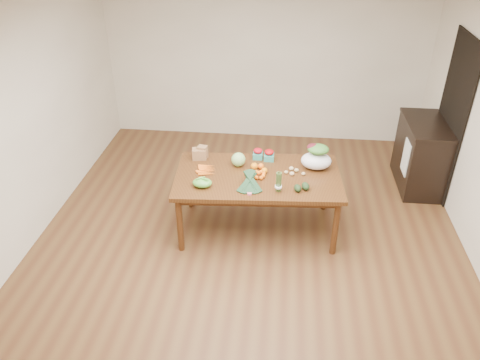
# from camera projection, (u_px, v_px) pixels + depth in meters

# --- Properties ---
(floor) EXTENTS (6.00, 6.00, 0.00)m
(floor) POSITION_uv_depth(u_px,v_px,m) (247.00, 248.00, 5.41)
(floor) COLOR brown
(floor) RESTS_ON ground
(ceiling) EXTENTS (5.00, 6.00, 0.02)m
(ceiling) POSITION_uv_depth(u_px,v_px,m) (250.00, 4.00, 4.00)
(ceiling) COLOR white
(ceiling) RESTS_ON room_walls
(room_walls) EXTENTS (5.02, 6.02, 2.70)m
(room_walls) POSITION_uv_depth(u_px,v_px,m) (248.00, 144.00, 4.70)
(room_walls) COLOR silver
(room_walls) RESTS_ON floor
(dining_table) EXTENTS (1.96, 1.17, 0.75)m
(dining_table) POSITION_uv_depth(u_px,v_px,m) (257.00, 202.00, 5.56)
(dining_table) COLOR #502E12
(dining_table) RESTS_ON floor
(doorway_dark) EXTENTS (0.02, 1.00, 2.10)m
(doorway_dark) POSITION_uv_depth(u_px,v_px,m) (451.00, 118.00, 6.00)
(doorway_dark) COLOR black
(doorway_dark) RESTS_ON floor
(cabinet) EXTENTS (0.52, 1.02, 0.94)m
(cabinet) POSITION_uv_depth(u_px,v_px,m) (421.00, 155.00, 6.37)
(cabinet) COLOR black
(cabinet) RESTS_ON floor
(dish_towel) EXTENTS (0.02, 0.28, 0.45)m
(dish_towel) POSITION_uv_depth(u_px,v_px,m) (406.00, 157.00, 6.14)
(dish_towel) COLOR white
(dish_towel) RESTS_ON cabinet
(paper_bag) EXTENTS (0.24, 0.20, 0.16)m
(paper_bag) POSITION_uv_depth(u_px,v_px,m) (199.00, 153.00, 5.65)
(paper_bag) COLOR olive
(paper_bag) RESTS_ON dining_table
(cabbage) EXTENTS (0.17, 0.17, 0.17)m
(cabbage) POSITION_uv_depth(u_px,v_px,m) (238.00, 160.00, 5.50)
(cabbage) COLOR #97CB75
(cabbage) RESTS_ON dining_table
(strawberry_basket_a) EXTENTS (0.12, 0.12, 0.10)m
(strawberry_basket_a) POSITION_uv_depth(u_px,v_px,m) (258.00, 154.00, 5.67)
(strawberry_basket_a) COLOR red
(strawberry_basket_a) RESTS_ON dining_table
(strawberry_basket_b) EXTENTS (0.13, 0.13, 0.11)m
(strawberry_basket_b) POSITION_uv_depth(u_px,v_px,m) (269.00, 156.00, 5.64)
(strawberry_basket_b) COLOR red
(strawberry_basket_b) RESTS_ON dining_table
(orange_a) EXTENTS (0.08, 0.08, 0.08)m
(orange_a) POSITION_uv_depth(u_px,v_px,m) (254.00, 166.00, 5.45)
(orange_a) COLOR orange
(orange_a) RESTS_ON dining_table
(orange_b) EXTENTS (0.07, 0.07, 0.07)m
(orange_b) POSITION_uv_depth(u_px,v_px,m) (261.00, 166.00, 5.46)
(orange_b) COLOR orange
(orange_b) RESTS_ON dining_table
(orange_c) EXTENTS (0.07, 0.07, 0.07)m
(orange_c) POSITION_uv_depth(u_px,v_px,m) (264.00, 171.00, 5.38)
(orange_c) COLOR #FFA30F
(orange_c) RESTS_ON dining_table
(mandarin_cluster) EXTENTS (0.19, 0.19, 0.08)m
(mandarin_cluster) POSITION_uv_depth(u_px,v_px,m) (259.00, 174.00, 5.31)
(mandarin_cluster) COLOR orange
(mandarin_cluster) RESTS_ON dining_table
(carrots) EXTENTS (0.24, 0.26, 0.03)m
(carrots) POSITION_uv_depth(u_px,v_px,m) (206.00, 170.00, 5.44)
(carrots) COLOR orange
(carrots) RESTS_ON dining_table
(snap_pea_bag) EXTENTS (0.22, 0.16, 0.10)m
(snap_pea_bag) POSITION_uv_depth(u_px,v_px,m) (202.00, 183.00, 5.13)
(snap_pea_bag) COLOR #589C34
(snap_pea_bag) RESTS_ON dining_table
(kale_bunch) EXTENTS (0.35, 0.42, 0.16)m
(kale_bunch) POSITION_uv_depth(u_px,v_px,m) (250.00, 183.00, 5.06)
(kale_bunch) COLOR black
(kale_bunch) RESTS_ON dining_table
(asparagus_bundle) EXTENTS (0.09, 0.12, 0.26)m
(asparagus_bundle) POSITION_uv_depth(u_px,v_px,m) (279.00, 182.00, 5.00)
(asparagus_bundle) COLOR #537535
(asparagus_bundle) RESTS_ON dining_table
(potato_a) EXTENTS (0.05, 0.04, 0.04)m
(potato_a) POSITION_uv_depth(u_px,v_px,m) (286.00, 172.00, 5.38)
(potato_a) COLOR tan
(potato_a) RESTS_ON dining_table
(potato_b) EXTENTS (0.05, 0.05, 0.05)m
(potato_b) POSITION_uv_depth(u_px,v_px,m) (292.00, 174.00, 5.34)
(potato_b) COLOR #D8AC7C
(potato_b) RESTS_ON dining_table
(potato_c) EXTENTS (0.05, 0.05, 0.04)m
(potato_c) POSITION_uv_depth(u_px,v_px,m) (296.00, 170.00, 5.41)
(potato_c) COLOR tan
(potato_c) RESTS_ON dining_table
(potato_d) EXTENTS (0.06, 0.05, 0.05)m
(potato_d) POSITION_uv_depth(u_px,v_px,m) (291.00, 168.00, 5.44)
(potato_d) COLOR #DBB57E
(potato_d) RESTS_ON dining_table
(potato_e) EXTENTS (0.05, 0.04, 0.04)m
(potato_e) POSITION_uv_depth(u_px,v_px,m) (303.00, 174.00, 5.35)
(potato_e) COLOR tan
(potato_e) RESTS_ON dining_table
(avocado_a) EXTENTS (0.11, 0.13, 0.08)m
(avocado_a) POSITION_uv_depth(u_px,v_px,m) (298.00, 188.00, 5.05)
(avocado_a) COLOR black
(avocado_a) RESTS_ON dining_table
(avocado_b) EXTENTS (0.11, 0.14, 0.08)m
(avocado_b) POSITION_uv_depth(u_px,v_px,m) (305.00, 186.00, 5.08)
(avocado_b) COLOR black
(avocado_b) RESTS_ON dining_table
(salad_bag) EXTENTS (0.37, 0.29, 0.27)m
(salad_bag) POSITION_uv_depth(u_px,v_px,m) (316.00, 158.00, 5.42)
(salad_bag) COLOR white
(salad_bag) RESTS_ON dining_table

